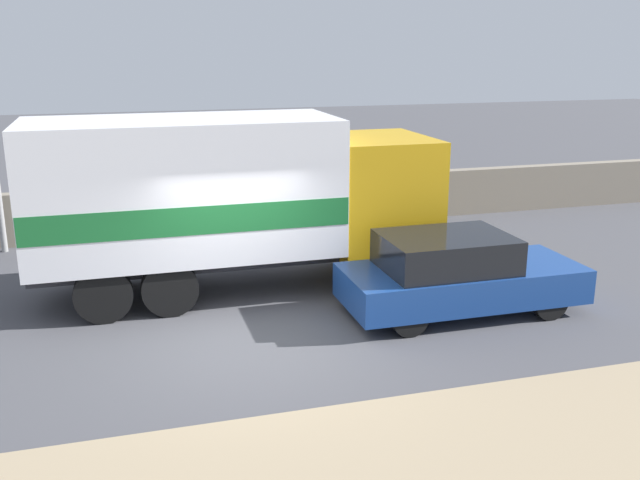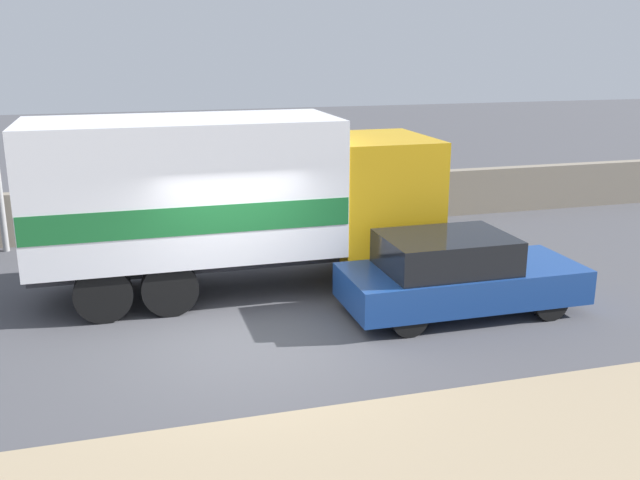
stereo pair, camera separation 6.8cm
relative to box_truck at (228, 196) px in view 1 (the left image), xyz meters
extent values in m
plane|color=#47474C|center=(-0.09, -2.61, -1.83)|extent=(80.00, 80.00, 0.00)
cube|color=gray|center=(-0.09, 4.44, -1.21)|extent=(60.00, 0.35, 1.23)
cube|color=gold|center=(2.94, 0.00, -0.20)|extent=(1.94, 2.34, 2.38)
cube|color=black|center=(3.88, 0.00, 0.27)|extent=(0.06, 1.99, 1.05)
cube|color=#2D2D33|center=(-0.79, 0.00, -1.12)|extent=(5.52, 1.31, 0.25)
cube|color=white|center=(-0.79, 0.00, 0.22)|extent=(5.52, 2.39, 2.44)
cube|color=#19662D|center=(-0.79, 0.00, -0.13)|extent=(5.49, 2.41, 0.49)
cylinder|color=black|center=(2.94, 1.00, -1.34)|extent=(0.97, 0.28, 0.97)
cylinder|color=black|center=(2.94, -1.00, -1.34)|extent=(0.97, 0.28, 0.97)
cylinder|color=black|center=(-2.31, 1.00, -1.34)|extent=(0.97, 0.28, 0.97)
cylinder|color=black|center=(-2.31, -1.00, -1.34)|extent=(0.97, 0.28, 0.97)
cylinder|color=black|center=(-1.20, 1.00, -1.34)|extent=(0.97, 0.28, 0.97)
cylinder|color=black|center=(-1.20, -1.00, -1.34)|extent=(0.97, 0.28, 0.97)
cube|color=navy|center=(3.69, -2.25, -1.30)|extent=(4.17, 1.73, 0.59)
cube|color=black|center=(3.36, -2.25, -0.71)|extent=(2.17, 1.59, 0.59)
cylinder|color=black|center=(4.98, -1.51, -1.52)|extent=(0.62, 0.20, 0.62)
cylinder|color=black|center=(4.98, -3.00, -1.52)|extent=(0.62, 0.20, 0.62)
cylinder|color=black|center=(2.40, -1.51, -1.52)|extent=(0.62, 0.20, 0.62)
cylinder|color=black|center=(2.40, -3.00, -1.52)|extent=(0.62, 0.20, 0.62)
camera|label=1|loc=(-1.96, -12.84, 2.75)|focal=40.00mm
camera|label=2|loc=(-1.89, -12.85, 2.75)|focal=40.00mm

